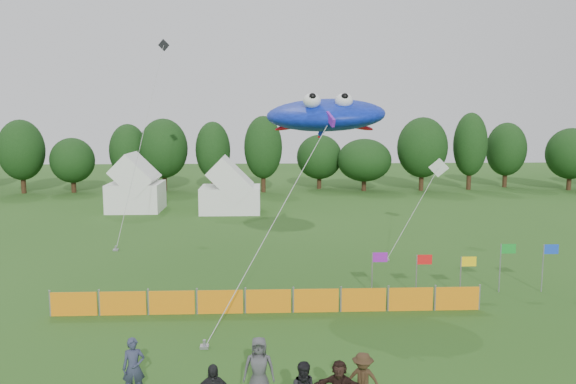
{
  "coord_description": "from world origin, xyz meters",
  "views": [
    {
      "loc": [
        -0.95,
        -15.82,
        8.19
      ],
      "look_at": [
        0.0,
        6.0,
        5.2
      ],
      "focal_mm": 35.0,
      "sensor_mm": 36.0,
      "label": 1
    }
  ],
  "objects_px": {
    "barrier_fence": "(268,301)",
    "spectator_c": "(363,381)",
    "spectator_e": "(259,369)",
    "stingray_kite": "(325,115)",
    "spectator_a": "(134,368)",
    "tent_left": "(136,188)",
    "tent_right": "(230,191)"
  },
  "relations": [
    {
      "from": "spectator_a",
      "to": "spectator_e",
      "type": "height_order",
      "value": "spectator_e"
    },
    {
      "from": "tent_right",
      "to": "spectator_c",
      "type": "distance_m",
      "value": 33.11
    },
    {
      "from": "spectator_e",
      "to": "tent_right",
      "type": "bearing_deg",
      "value": 97.03
    },
    {
      "from": "spectator_e",
      "to": "stingray_kite",
      "type": "bearing_deg",
      "value": 77.4
    },
    {
      "from": "tent_left",
      "to": "barrier_fence",
      "type": "height_order",
      "value": "tent_left"
    },
    {
      "from": "tent_right",
      "to": "tent_left",
      "type": "bearing_deg",
      "value": 171.82
    },
    {
      "from": "spectator_a",
      "to": "spectator_e",
      "type": "relative_size",
      "value": 0.95
    },
    {
      "from": "spectator_c",
      "to": "spectator_a",
      "type": "bearing_deg",
      "value": -171.53
    },
    {
      "from": "spectator_e",
      "to": "tent_left",
      "type": "bearing_deg",
      "value": 110.42
    },
    {
      "from": "tent_right",
      "to": "spectator_a",
      "type": "xyz_separation_m",
      "value": [
        -1.0,
        -31.66,
        -0.92
      ]
    },
    {
      "from": "spectator_a",
      "to": "stingray_kite",
      "type": "distance_m",
      "value": 15.1
    },
    {
      "from": "tent_left",
      "to": "tent_right",
      "type": "xyz_separation_m",
      "value": [
        8.21,
        -1.18,
        -0.19
      ]
    },
    {
      "from": "spectator_a",
      "to": "stingray_kite",
      "type": "xyz_separation_m",
      "value": [
        6.76,
        11.36,
        7.3
      ]
    },
    {
      "from": "spectator_a",
      "to": "spectator_e",
      "type": "bearing_deg",
      "value": -15.21
    },
    {
      "from": "spectator_a",
      "to": "spectator_e",
      "type": "xyz_separation_m",
      "value": [
        3.65,
        -0.32,
        0.05
      ]
    },
    {
      "from": "barrier_fence",
      "to": "stingray_kite",
      "type": "distance_m",
      "value": 9.32
    },
    {
      "from": "spectator_e",
      "to": "stingray_kite",
      "type": "xyz_separation_m",
      "value": [
        3.11,
        11.69,
        7.25
      ]
    },
    {
      "from": "spectator_c",
      "to": "spectator_e",
      "type": "xyz_separation_m",
      "value": [
        -2.9,
        0.64,
        0.12
      ]
    },
    {
      "from": "tent_right",
      "to": "barrier_fence",
      "type": "bearing_deg",
      "value": -83.13
    },
    {
      "from": "tent_left",
      "to": "barrier_fence",
      "type": "relative_size",
      "value": 0.25
    },
    {
      "from": "barrier_fence",
      "to": "spectator_c",
      "type": "relative_size",
      "value": 10.9
    },
    {
      "from": "stingray_kite",
      "to": "tent_right",
      "type": "bearing_deg",
      "value": 105.85
    },
    {
      "from": "tent_left",
      "to": "spectator_a",
      "type": "xyz_separation_m",
      "value": [
        7.21,
        -32.84,
        -1.11
      ]
    },
    {
      "from": "tent_left",
      "to": "spectator_c",
      "type": "relative_size",
      "value": 2.74
    },
    {
      "from": "tent_right",
      "to": "spectator_c",
      "type": "relative_size",
      "value": 3.1
    },
    {
      "from": "barrier_fence",
      "to": "spectator_a",
      "type": "xyz_separation_m",
      "value": [
        -3.98,
        -6.88,
        0.39
      ]
    },
    {
      "from": "spectator_e",
      "to": "stingray_kite",
      "type": "height_order",
      "value": "stingray_kite"
    },
    {
      "from": "tent_left",
      "to": "barrier_fence",
      "type": "xyz_separation_m",
      "value": [
        11.19,
        -25.96,
        -1.51
      ]
    },
    {
      "from": "tent_right",
      "to": "spectator_a",
      "type": "distance_m",
      "value": 31.69
    },
    {
      "from": "spectator_a",
      "to": "stingray_kite",
      "type": "height_order",
      "value": "stingray_kite"
    },
    {
      "from": "tent_right",
      "to": "stingray_kite",
      "type": "bearing_deg",
      "value": -74.15
    },
    {
      "from": "barrier_fence",
      "to": "spectator_c",
      "type": "distance_m",
      "value": 8.26
    }
  ]
}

